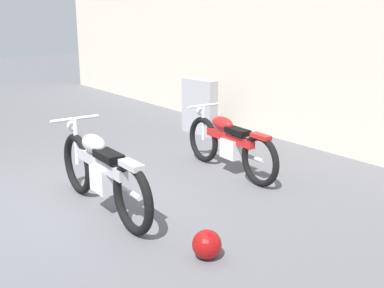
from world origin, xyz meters
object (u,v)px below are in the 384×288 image
stone_marker (199,107)px  helmet (207,244)px  motorcycle_red (229,143)px  motorcycle_silver (101,172)px

stone_marker → helmet: (3.74, -2.82, -0.37)m
stone_marker → motorcycle_red: 2.29m
motorcycle_red → motorcycle_silver: bearing=97.8°
stone_marker → motorcycle_red: (2.03, -1.06, -0.08)m
helmet → motorcycle_silver: bearing=-170.8°
motorcycle_red → stone_marker: bearing=-24.2°
helmet → motorcycle_silver: motorcycle_silver is taller
stone_marker → helmet: bearing=-37.0°
stone_marker → helmet: size_ratio=3.69×
stone_marker → motorcycle_silver: size_ratio=0.47×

